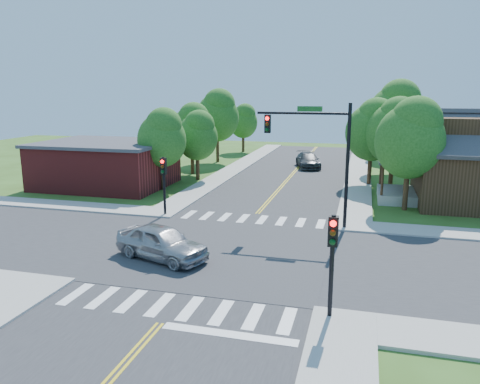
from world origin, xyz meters
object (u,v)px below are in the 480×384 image
(car_silver, at_px, (162,243))
(car_dgrey, at_px, (308,161))
(signal_mast_ne, at_px, (318,145))
(signal_pole_se, at_px, (332,247))
(signal_pole_nw, at_px, (164,175))

(car_silver, relative_size, car_dgrey, 0.92)
(signal_mast_ne, bearing_deg, car_dgrey, 97.96)
(signal_mast_ne, distance_m, signal_pole_se, 11.55)
(signal_mast_ne, distance_m, car_silver, 10.52)
(signal_pole_nw, bearing_deg, signal_mast_ne, 0.07)
(signal_mast_ne, relative_size, car_silver, 1.40)
(signal_pole_se, xyz_separation_m, car_dgrey, (-4.65, 32.41, -1.91))
(car_silver, height_order, car_dgrey, car_silver)
(signal_mast_ne, xyz_separation_m, signal_pole_se, (1.69, -11.21, -2.19))
(car_dgrey, bearing_deg, signal_pole_nw, -122.22)
(car_dgrey, bearing_deg, signal_mast_ne, -97.10)
(car_silver, bearing_deg, signal_pole_se, -96.42)
(signal_pole_nw, bearing_deg, car_silver, -67.14)
(signal_mast_ne, bearing_deg, signal_pole_nw, -179.93)
(signal_mast_ne, relative_size, car_dgrey, 1.29)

